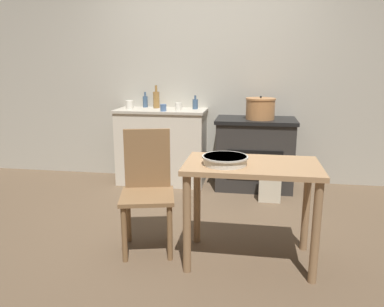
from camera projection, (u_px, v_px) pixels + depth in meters
name	position (u px, v px, depth m)	size (l,w,h in m)	color
ground_plane	(184.00, 229.00, 3.30)	(14.00, 14.00, 0.00)	brown
wall_back	(207.00, 76.00, 4.53)	(8.00, 0.07, 2.55)	#B2AD9E
counter_cabinet	(162.00, 146.00, 4.53)	(1.07, 0.52, 0.90)	beige
stove	(255.00, 153.00, 4.34)	(0.90, 0.58, 0.82)	#2D2B28
work_table	(251.00, 182.00, 2.64)	(0.94, 0.56, 0.74)	#A87F56
chair	(147.00, 187.00, 2.89)	(0.48, 0.48, 0.93)	olive
flour_sack	(270.00, 187.00, 3.96)	(0.23, 0.16, 0.30)	beige
stock_pot	(260.00, 109.00, 4.17)	(0.33, 0.33, 0.26)	#B77A47
mixing_bowl_large	(225.00, 160.00, 2.57)	(0.32, 0.32, 0.06)	silver
bottle_far_left	(145.00, 101.00, 4.62)	(0.06, 0.06, 0.19)	#3D5675
bottle_left	(195.00, 104.00, 4.43)	(0.07, 0.07, 0.16)	#3D5675
bottle_mid_left	(156.00, 99.00, 4.53)	(0.08, 0.08, 0.27)	olive
cup_center_left	(163.00, 108.00, 4.23)	(0.07, 0.07, 0.08)	#4C6B99
cup_center	(178.00, 107.00, 4.30)	(0.07, 0.07, 0.09)	silver
cup_center_right	(129.00, 105.00, 4.46)	(0.09, 0.09, 0.10)	silver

